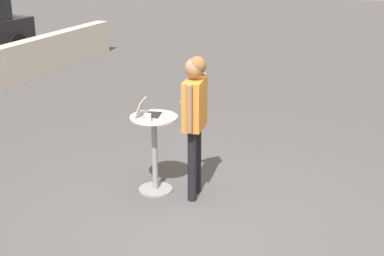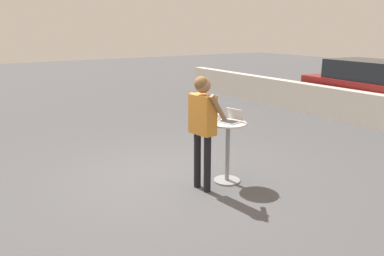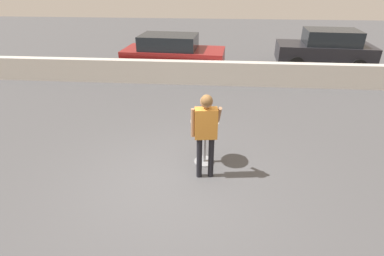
{
  "view_description": "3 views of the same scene",
  "coord_description": "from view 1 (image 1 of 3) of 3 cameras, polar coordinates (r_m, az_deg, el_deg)",
  "views": [
    {
      "loc": [
        -4.97,
        -1.88,
        3.03
      ],
      "look_at": [
        0.68,
        0.37,
        0.87
      ],
      "focal_mm": 50.0,
      "sensor_mm": 36.0,
      "label": 1
    },
    {
      "loc": [
        5.1,
        -2.74,
        2.43
      ],
      "look_at": [
        0.36,
        0.3,
        0.93
      ],
      "focal_mm": 35.0,
      "sensor_mm": 36.0,
      "label": 2
    },
    {
      "loc": [
        0.78,
        -4.66,
        3.65
      ],
      "look_at": [
        0.36,
        0.36,
        1.07
      ],
      "focal_mm": 28.0,
      "sensor_mm": 36.0,
      "label": 3
    }
  ],
  "objects": [
    {
      "name": "ground_plane",
      "position": [
        6.12,
        0.91,
        -10.16
      ],
      "size": [
        50.0,
        50.0,
        0.0
      ],
      "primitive_type": "plane",
      "color": "#4C4C4F"
    },
    {
      "name": "cafe_table",
      "position": [
        6.64,
        -4.02,
        -1.95
      ],
      "size": [
        0.59,
        0.59,
        0.99
      ],
      "color": "gray",
      "rests_on": "ground_plane"
    },
    {
      "name": "laptop",
      "position": [
        6.51,
        -4.65,
        1.65
      ],
      "size": [
        0.36,
        0.38,
        0.21
      ],
      "color": "silver",
      "rests_on": "cafe_table"
    },
    {
      "name": "coffee_mug",
      "position": [
        6.29,
        -4.73,
        1.06
      ],
      "size": [
        0.12,
        0.08,
        0.1
      ],
      "color": "white",
      "rests_on": "cafe_table"
    },
    {
      "name": "standing_person",
      "position": [
        6.3,
        0.29,
        2.06
      ],
      "size": [
        0.57,
        0.42,
        1.77
      ],
      "color": "black",
      "rests_on": "ground_plane"
    }
  ]
}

